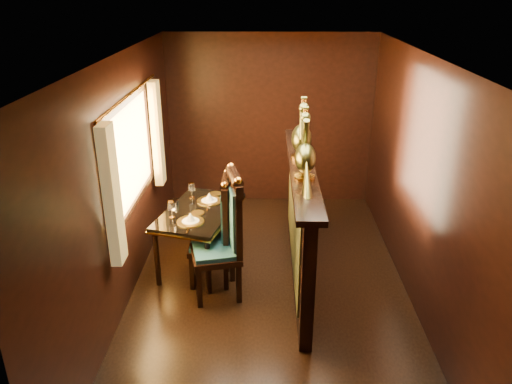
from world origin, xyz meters
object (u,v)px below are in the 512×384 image
at_px(chair_left, 227,232).
at_px(dining_table, 199,215).
at_px(peacock_right, 302,126).
at_px(chair_right, 220,228).
at_px(peacock_left, 306,146).

bearing_deg(chair_left, dining_table, 109.59).
relative_size(dining_table, chair_left, 0.97).
bearing_deg(chair_left, peacock_right, 21.41).
xyz_separation_m(chair_left, peacock_right, (0.77, 0.54, 0.98)).
xyz_separation_m(chair_right, peacock_left, (0.87, -0.30, 1.03)).
bearing_deg(chair_right, peacock_right, 19.23).
xyz_separation_m(chair_right, peacock_right, (0.87, 0.31, 1.05)).
height_order(chair_left, chair_right, chair_left).
distance_m(dining_table, chair_right, 0.43).
height_order(chair_right, peacock_right, peacock_right).
bearing_deg(chair_left, chair_right, 99.69).
xyz_separation_m(dining_table, chair_left, (0.37, -0.57, 0.09)).
height_order(chair_right, peacock_left, peacock_left).
bearing_deg(dining_table, peacock_left, -14.33).
relative_size(dining_table, peacock_left, 2.02).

